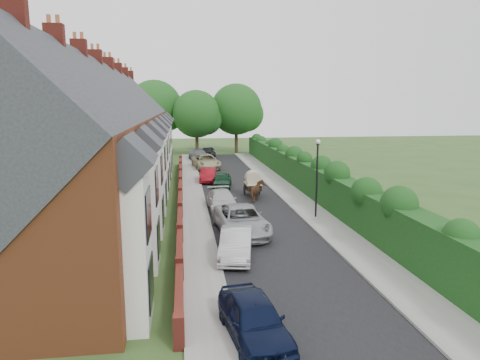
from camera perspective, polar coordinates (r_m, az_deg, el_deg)
The scene contains 24 objects.
ground at distance 23.85m, azimuth 5.10°, elevation -7.92°, with size 140.00×140.00×0.00m, color #2D4C1E.
road at distance 34.22m, azimuth 0.22°, elevation -2.28°, with size 6.00×58.00×0.02m, color black.
pavement_hedge_side at distance 35.00m, azimuth 6.88°, elevation -1.99°, with size 2.20×58.00×0.12m, color gray.
pavement_house_side at distance 33.91m, azimuth -6.25°, elevation -2.37°, with size 1.70×58.00×0.12m, color gray.
kerb_hedge_side at distance 34.75m, azimuth 5.21°, elevation -2.03°, with size 0.18×58.00×0.13m, color gray.
kerb_house_side at distance 33.93m, azimuth -4.90°, elevation -2.33°, with size 0.18×58.00×0.13m, color gray.
hedge at distance 35.20m, azimuth 9.77°, elevation 0.57°, with size 2.10×58.00×2.85m.
terrace_row at distance 32.72m, azimuth -17.87°, elevation 4.57°, with size 9.05×40.50×11.50m.
garden_wall_row at distance 32.84m, azimuth -7.96°, elevation -2.11°, with size 0.35×40.35×1.10m.
lamppost at distance 27.75m, azimuth 10.24°, elevation 1.53°, with size 0.32×0.32×5.16m.
tree_far_left at distance 62.24m, azimuth -5.51°, elevation 8.59°, with size 7.14×6.80×9.29m.
tree_far_right at distance 64.74m, azimuth -0.17°, elevation 9.23°, with size 7.98×7.60×10.31m.
tree_far_back at distance 65.27m, azimuth -10.91°, elevation 9.32°, with size 8.40×8.00×10.82m.
car_navy at distance 14.15m, azimuth 1.88°, elevation -18.01°, with size 1.68×4.18×1.42m, color black.
car_silver_a at distance 20.93m, azimuth -0.54°, elevation -8.49°, with size 1.47×4.22×1.39m, color silver.
car_silver_b at distance 24.62m, azimuth 0.18°, elevation -5.37°, with size 2.63×5.70×1.58m, color #9DA0A4.
car_white at distance 29.98m, azimuth -2.41°, elevation -2.77°, with size 1.90×4.68×1.36m, color silver.
car_green at distance 37.98m, azimuth -2.38°, elevation -0.02°, with size 1.58×3.92×1.34m, color #0F341E.
car_red at distance 40.92m, azimuth -4.27°, elevation 0.67°, with size 1.37×3.94×1.30m, color maroon.
car_beige at distance 49.30m, azimuth -4.54°, elevation 2.47°, with size 2.67×5.78×1.61m, color #B8B185.
car_grey at distance 55.53m, azimuth -5.48°, elevation 3.27°, with size 2.09×5.14×1.49m, color slate.
car_black at distance 58.41m, azimuth -4.41°, elevation 3.68°, with size 1.89×4.70×1.60m, color black.
horse at distance 32.54m, azimuth 2.31°, elevation -1.53°, with size 0.86×1.88×1.59m, color brown.
horse_cart at distance 34.43m, azimuth 1.73°, elevation -0.23°, with size 1.29×2.85×2.05m.
Camera 1 is at (-5.11, -22.09, 7.40)m, focal length 32.00 mm.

